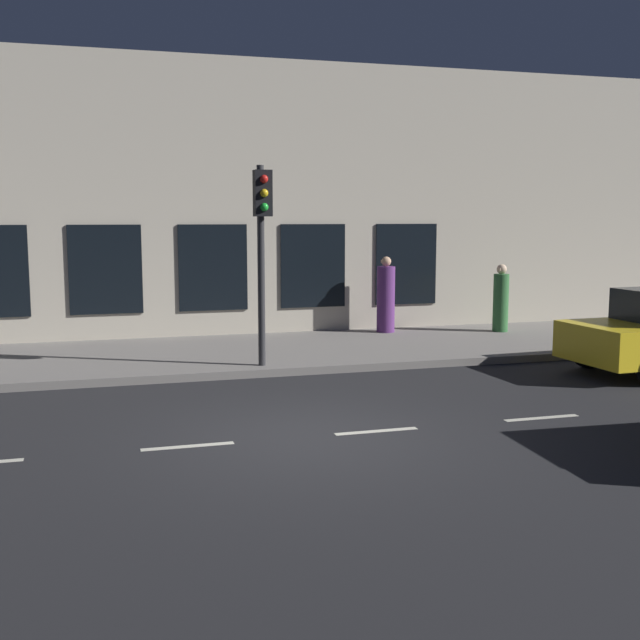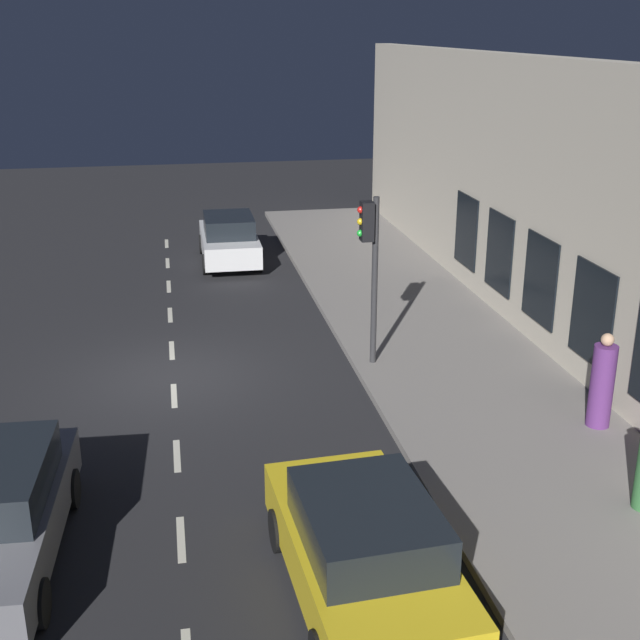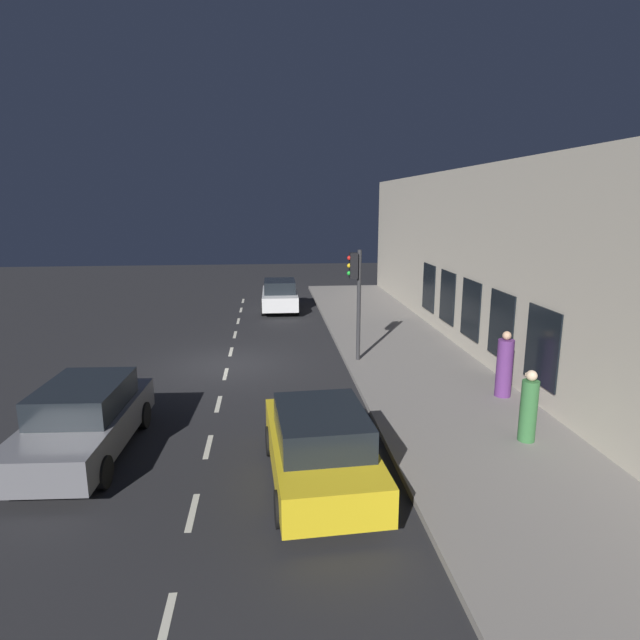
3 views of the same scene
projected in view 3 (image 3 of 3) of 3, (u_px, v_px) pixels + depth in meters
name	position (u px, v px, depth m)	size (l,w,h in m)	color
ground_plane	(228.00, 365.00, 17.95)	(60.00, 60.00, 0.00)	#232326
sidewalk	(407.00, 357.00, 18.54)	(4.50, 32.00, 0.15)	gray
building_facade	(483.00, 265.00, 18.07)	(0.65, 32.00, 6.64)	beige
lane_centre_line	(226.00, 374.00, 16.98)	(0.12, 27.20, 0.01)	beige
traffic_light	(356.00, 284.00, 17.46)	(0.48, 0.32, 3.75)	#2D2D30
parked_car_0	(320.00, 446.00, 10.21)	(2.16, 4.37, 1.58)	gold
parked_car_1	(84.00, 420.00, 11.43)	(2.14, 4.60, 1.58)	slate
parked_car_2	(280.00, 295.00, 26.80)	(1.87, 4.13, 1.58)	silver
pedestrian_0	(529.00, 409.00, 11.75)	(0.52, 0.52, 1.66)	#336B38
pedestrian_1	(504.00, 367.00, 14.48)	(0.62, 0.62, 1.85)	#5B2D70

